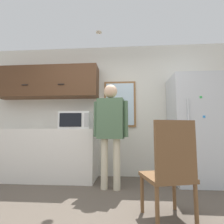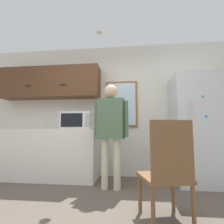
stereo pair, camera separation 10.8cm
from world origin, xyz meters
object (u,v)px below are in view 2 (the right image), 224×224
person (111,124)px  refrigerator (196,129)px  microwave (78,121)px  chair (167,168)px

person → refrigerator: 1.52m
microwave → refrigerator: size_ratio=0.29×
refrigerator → chair: refrigerator is taller
person → chair: (0.68, -0.96, -0.47)m
microwave → refrigerator: (2.12, 0.07, -0.15)m
refrigerator → chair: (-0.78, -1.39, -0.41)m
microwave → person: bearing=-28.1°
refrigerator → chair: size_ratio=1.87×
chair → microwave: bearing=-59.1°
microwave → chair: microwave is taller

